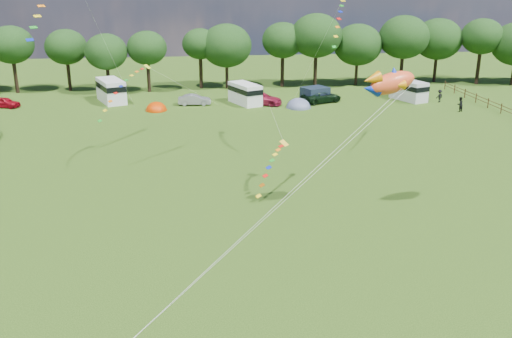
{
  "coord_description": "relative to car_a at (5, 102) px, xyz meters",
  "views": [
    {
      "loc": [
        -4.0,
        -24.57,
        15.16
      ],
      "look_at": [
        0.0,
        8.0,
        4.0
      ],
      "focal_mm": 40.0,
      "sensor_mm": 36.0,
      "label": 1
    }
  ],
  "objects": [
    {
      "name": "car_d",
      "position": [
        38.69,
        -1.78,
        0.1
      ],
      "size": [
        5.86,
        4.26,
        1.46
      ],
      "primitive_type": "imported",
      "rotation": [
        0.0,
        0.0,
        1.96
      ],
      "color": "black",
      "rests_on": "ground"
    },
    {
      "name": "fence",
      "position": [
        57.92,
        -11.84,
        0.07
      ],
      "size": [
        0.12,
        33.12,
        1.2
      ],
      "color": "#472D19",
      "rests_on": "ground"
    },
    {
      "name": "car_c",
      "position": [
        30.9,
        -2.12,
        0.15
      ],
      "size": [
        5.62,
        3.96,
        1.56
      ],
      "primitive_type": "imported",
      "rotation": [
        0.0,
        0.0,
        1.19
      ],
      "color": "maroon",
      "rests_on": "ground"
    },
    {
      "name": "awning_navy",
      "position": [
        37.92,
        -1.45,
        0.31
      ],
      "size": [
        3.76,
        3.47,
        1.89
      ],
      "primitive_type": "cube",
      "rotation": [
        0.0,
        0.0,
        0.42
      ],
      "color": "black",
      "rests_on": "ground"
    },
    {
      "name": "tent_greyblue",
      "position": [
        35.27,
        -4.4,
        -0.61
      ],
      "size": [
        3.04,
        3.33,
        2.26
      ],
      "color": "slate",
      "rests_on": "ground"
    },
    {
      "name": "streamer_kite_d",
      "position": [
        34.82,
        -23.66,
        11.91
      ],
      "size": [
        2.71,
        5.16,
        4.31
      ],
      "rotation": [
        0.0,
        0.0,
        0.83
      ],
      "color": "#DCB200",
      "rests_on": "ground"
    },
    {
      "name": "streamer_kite_c",
      "position": [
        28.12,
        -31.38,
        1.63
      ],
      "size": [
        3.18,
        5.01,
        2.82
      ],
      "rotation": [
        0.0,
        0.0,
        0.9
      ],
      "color": "yellow",
      "rests_on": "ground"
    },
    {
      "name": "car_b",
      "position": [
        22.81,
        -1.38,
        0.03
      ],
      "size": [
        3.81,
        1.61,
        1.32
      ],
      "primitive_type": "imported",
      "rotation": [
        0.0,
        0.0,
        1.51
      ],
      "color": "gray",
      "rests_on": "ground"
    },
    {
      "name": "campervan_b",
      "position": [
        12.47,
        1.72,
        0.9
      ],
      "size": [
        4.38,
        6.3,
        2.84
      ],
      "rotation": [
        0.0,
        0.0,
        1.94
      ],
      "color": "white",
      "rests_on": "ground"
    },
    {
      "name": "car_a",
      "position": [
        0.0,
        0.0,
        0.0
      ],
      "size": [
        4.07,
        2.67,
        1.26
      ],
      "primitive_type": "imported",
      "rotation": [
        0.0,
        0.0,
        1.23
      ],
      "color": "#9F0917",
      "rests_on": "ground"
    },
    {
      "name": "tree_line",
      "position": [
        31.22,
        8.66,
        5.72
      ],
      "size": [
        102.98,
        10.98,
        10.27
      ],
      "color": "black",
      "rests_on": "ground"
    },
    {
      "name": "walker_a",
      "position": [
        53.59,
        -8.78,
        0.24
      ],
      "size": [
        0.99,
        0.85,
        1.74
      ],
      "primitive_type": "imported",
      "rotation": [
        0.0,
        0.0,
        3.62
      ],
      "color": "black",
      "rests_on": "ground"
    },
    {
      "name": "campervan_c",
      "position": [
        29.08,
        -1.43,
        0.73
      ],
      "size": [
        4.04,
        5.63,
        2.54
      ],
      "rotation": [
        0.0,
        0.0,
        1.97
      ],
      "color": "white",
      "rests_on": "ground"
    },
    {
      "name": "campervan_d",
      "position": [
        50.08,
        -1.71,
        0.71
      ],
      "size": [
        3.84,
        5.53,
        2.5
      ],
      "rotation": [
        0.0,
        0.0,
        1.94
      ],
      "color": "silver",
      "rests_on": "ground"
    },
    {
      "name": "streamer_kite_b",
      "position": [
        17.21,
        -24.13,
        6.24
      ],
      "size": [
        4.12,
        4.64,
        3.77
      ],
      "rotation": [
        0.0,
        0.0,
        1.19
      ],
      "color": "#F7FD25",
      "rests_on": "ground"
    },
    {
      "name": "ground_plane",
      "position": [
        25.92,
        -46.34,
        -0.63
      ],
      "size": [
        180.0,
        180.0,
        0.0
      ],
      "primitive_type": "plane",
      "color": "black",
      "rests_on": "ground"
    },
    {
      "name": "tent_orange",
      "position": [
        18.25,
        -3.83,
        -0.61
      ],
      "size": [
        2.55,
        2.79,
        1.99
      ],
      "color": "#C53200",
      "rests_on": "ground"
    },
    {
      "name": "walker_b",
      "position": [
        53.46,
        -3.49,
        0.16
      ],
      "size": [
        1.13,
        0.88,
        1.59
      ],
      "primitive_type": "imported",
      "rotation": [
        0.0,
        0.0,
        3.59
      ],
      "color": "black",
      "rests_on": "ground"
    },
    {
      "name": "fish_kite",
      "position": [
        34.21,
        -37.4,
        8.28
      ],
      "size": [
        3.83,
        1.91,
        2.0
      ],
      "rotation": [
        0.0,
        -0.21,
        0.21
      ],
      "color": "#E94F26",
      "rests_on": "ground"
    }
  ]
}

